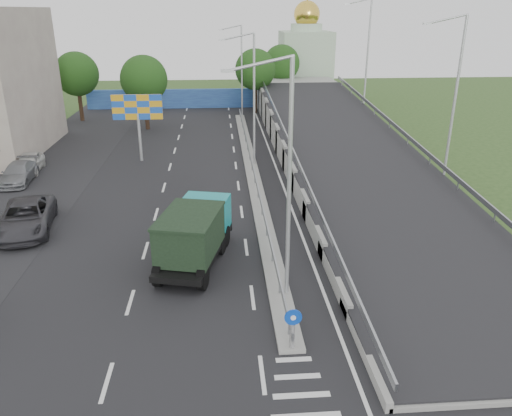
{
  "coord_description": "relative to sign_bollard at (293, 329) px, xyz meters",
  "views": [
    {
      "loc": [
        -2.45,
        -12.85,
        11.78
      ],
      "look_at": [
        -0.66,
        11.14,
        2.2
      ],
      "focal_mm": 35.0,
      "sensor_mm": 36.0,
      "label": 1
    }
  ],
  "objects": [
    {
      "name": "parked_car_c",
      "position": [
        -13.56,
        11.97,
        -0.21
      ],
      "size": [
        3.67,
        6.31,
        1.65
      ],
      "primitive_type": "imported",
      "rotation": [
        0.0,
        0.0,
        0.16
      ],
      "color": "#36353A",
      "rests_on": "ground"
    },
    {
      "name": "parked_car_e",
      "position": [
        -17.27,
        23.45,
        -0.31
      ],
      "size": [
        2.1,
        4.39,
        1.45
      ],
      "primitive_type": "imported",
      "rotation": [
        0.0,
        0.0,
        0.09
      ],
      "color": "silver",
      "rests_on": "ground"
    },
    {
      "name": "overpass_ramp",
      "position": [
        7.5,
        21.83,
        0.72
      ],
      "size": [
        10.0,
        50.0,
        3.5
      ],
      "color": "gray",
      "rests_on": "ground"
    },
    {
      "name": "billboard",
      "position": [
        -9.0,
        25.83,
        3.15
      ],
      "size": [
        4.0,
        0.24,
        5.5
      ],
      "color": "#B2B5B7",
      "rests_on": "ground"
    },
    {
      "name": "median_guardrail",
      "position": [
        0.0,
        21.83,
        -0.28
      ],
      "size": [
        0.09,
        44.0,
        0.71
      ],
      "color": "gray",
      "rests_on": "median"
    },
    {
      "name": "lamp_post_mid",
      "position": [
        0.11,
        23.83,
        4.77
      ],
      "size": [
        2.74,
        0.18,
        10.08
      ],
      "color": "#B2B5B7",
      "rests_on": "median"
    },
    {
      "name": "parked_car_d",
      "position": [
        -17.17,
        20.89,
        -0.33
      ],
      "size": [
        2.26,
        4.96,
        1.41
      ],
      "primitive_type": "imported",
      "rotation": [
        0.0,
        0.0,
        0.06
      ],
      "color": "gray",
      "rests_on": "ground"
    },
    {
      "name": "tree_median_far",
      "position": [
        2.0,
        45.83,
        4.14
      ],
      "size": [
        4.8,
        4.8,
        7.6
      ],
      "color": "black",
      "rests_on": "ground"
    },
    {
      "name": "lamp_post_far",
      "position": [
        0.11,
        43.83,
        4.77
      ],
      "size": [
        2.74,
        0.18,
        10.08
      ],
      "color": "#B2B5B7",
      "rests_on": "median"
    },
    {
      "name": "tree_left_mid",
      "position": [
        -10.0,
        37.83,
        4.14
      ],
      "size": [
        4.8,
        4.8,
        7.6
      ],
      "color": "black",
      "rests_on": "ground"
    },
    {
      "name": "sign_bollard",
      "position": [
        0.0,
        0.0,
        0.0
      ],
      "size": [
        0.64,
        0.23,
        1.67
      ],
      "color": "black",
      "rests_on": "median"
    },
    {
      "name": "median",
      "position": [
        0.0,
        21.83,
        -0.93
      ],
      "size": [
        1.0,
        44.0,
        0.2
      ],
      "primitive_type": "cube",
      "color": "gray",
      "rests_on": "ground"
    },
    {
      "name": "tree_ramp_far",
      "position": [
        6.0,
        52.83,
        4.14
      ],
      "size": [
        4.8,
        4.8,
        7.6
      ],
      "color": "black",
      "rests_on": "ground"
    },
    {
      "name": "church",
      "position": [
        10.0,
        57.83,
        4.28
      ],
      "size": [
        7.0,
        7.0,
        13.8
      ],
      "color": "#B2CCAD",
      "rests_on": "ground"
    },
    {
      "name": "lamp_post_near",
      "position": [
        0.11,
        3.83,
        4.77
      ],
      "size": [
        2.74,
        0.18,
        10.08
      ],
      "color": "#B2B5B7",
      "rests_on": "median"
    },
    {
      "name": "blue_wall",
      "position": [
        -4.0,
        49.83,
        0.17
      ],
      "size": [
        30.0,
        0.5,
        2.4
      ],
      "primitive_type": "cube",
      "color": "navy",
      "rests_on": "ground"
    },
    {
      "name": "dump_truck",
      "position": [
        -3.78,
        7.48,
        0.56
      ],
      "size": [
        3.83,
        6.92,
        2.89
      ],
      "rotation": [
        0.0,
        0.0,
        -0.24
      ],
      "color": "black",
      "rests_on": "ground"
    },
    {
      "name": "tree_left_far",
      "position": [
        -18.0,
        42.83,
        4.14
      ],
      "size": [
        4.8,
        4.8,
        7.6
      ],
      "color": "black",
      "rests_on": "ground"
    },
    {
      "name": "road_surface",
      "position": [
        -3.0,
        17.83,
        -1.03
      ],
      "size": [
        26.0,
        90.0,
        0.04
      ],
      "primitive_type": "cube",
      "color": "black",
      "rests_on": "ground"
    },
    {
      "name": "ground",
      "position": [
        0.0,
        -2.17,
        -1.03
      ],
      "size": [
        160.0,
        160.0,
        0.0
      ],
      "primitive_type": "plane",
      "color": "#2D4C1E",
      "rests_on": "ground"
    },
    {
      "name": "parking_strip",
      "position": [
        -16.0,
        17.83,
        -1.03
      ],
      "size": [
        8.0,
        90.0,
        0.05
      ],
      "primitive_type": "cube",
      "color": "black",
      "rests_on": "ground"
    }
  ]
}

